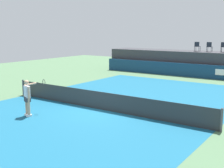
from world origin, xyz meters
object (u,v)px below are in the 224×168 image
(spectator_chair_left, at_px, (209,46))
(tennis_ball, at_px, (186,106))
(spectator_chair_center, at_px, (224,47))
(tennis_player, at_px, (28,97))
(spectator_chair_far_left, at_px, (197,46))
(net_post_far, at_px, (222,120))
(net_post_near, at_px, (23,87))

(spectator_chair_left, xyz_separation_m, tennis_ball, (2.52, -11.83, -2.66))
(spectator_chair_left, relative_size, tennis_ball, 13.06)
(spectator_chair_center, xyz_separation_m, tennis_player, (-4.21, -18.40, -1.73))
(tennis_player, distance_m, tennis_ball, 8.38)
(spectator_chair_left, distance_m, tennis_player, 18.35)
(spectator_chair_far_left, relative_size, tennis_ball, 13.06)
(net_post_far, bearing_deg, tennis_ball, 130.17)
(spectator_chair_center, bearing_deg, spectator_chair_left, -161.49)
(spectator_chair_far_left, relative_size, spectator_chair_left, 1.00)
(spectator_chair_left, distance_m, net_post_near, 16.81)
(tennis_ball, bearing_deg, net_post_far, -49.83)
(spectator_chair_far_left, bearing_deg, spectator_chair_center, 10.67)
(net_post_near, relative_size, net_post_far, 1.00)
(spectator_chair_left, distance_m, net_post_far, 16.09)
(spectator_chair_far_left, relative_size, net_post_far, 0.89)
(spectator_chair_far_left, distance_m, net_post_near, 16.33)
(spectator_chair_far_left, bearing_deg, tennis_player, -96.23)
(tennis_player, bearing_deg, net_post_far, 19.62)
(net_post_far, height_order, tennis_ball, net_post_far)
(spectator_chair_left, height_order, tennis_ball, spectator_chair_left)
(spectator_chair_far_left, relative_size, spectator_chair_center, 1.00)
(net_post_far, bearing_deg, spectator_chair_left, 109.21)
(spectator_chair_left, xyz_separation_m, spectator_chair_center, (1.15, 0.38, 0.00))
(spectator_chair_center, xyz_separation_m, net_post_far, (4.10, -15.44, -2.19))
(spectator_chair_far_left, distance_m, spectator_chair_center, 2.29)
(net_post_far, xyz_separation_m, tennis_ball, (-2.72, 3.22, -0.46))
(spectator_chair_far_left, relative_size, net_post_near, 0.89)
(spectator_chair_left, bearing_deg, tennis_player, -99.65)
(tennis_player, bearing_deg, spectator_chair_center, 77.11)
(net_post_near, height_order, tennis_player, tennis_player)
(net_post_far, bearing_deg, tennis_player, -160.38)
(spectator_chair_far_left, relative_size, tennis_player, 0.50)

